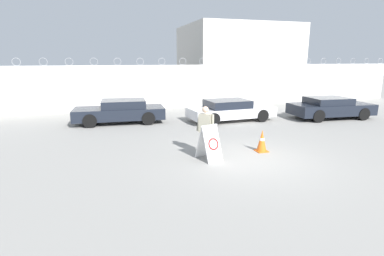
{
  "coord_description": "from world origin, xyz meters",
  "views": [
    {
      "loc": [
        -4.64,
        -8.51,
        3.25
      ],
      "look_at": [
        -1.6,
        1.44,
        0.84
      ],
      "focal_mm": 28.0,
      "sensor_mm": 36.0,
      "label": 1
    }
  ],
  "objects_px": {
    "traffic_cone_near": "(262,141)",
    "parked_car_far_side": "(330,107)",
    "barricade_sign": "(210,143)",
    "parked_car_rear_sedan": "(230,110)",
    "parked_car_front_coupe": "(120,111)",
    "security_guard": "(205,128)"
  },
  "relations": [
    {
      "from": "traffic_cone_near",
      "to": "parked_car_rear_sedan",
      "type": "relative_size",
      "value": 0.17
    },
    {
      "from": "security_guard",
      "to": "traffic_cone_near",
      "type": "xyz_separation_m",
      "value": [
        2.08,
        -0.23,
        -0.55
      ]
    },
    {
      "from": "barricade_sign",
      "to": "parked_car_rear_sedan",
      "type": "distance_m",
      "value": 6.56
    },
    {
      "from": "traffic_cone_near",
      "to": "parked_car_front_coupe",
      "type": "height_order",
      "value": "parked_car_front_coupe"
    },
    {
      "from": "barricade_sign",
      "to": "traffic_cone_near",
      "type": "bearing_deg",
      "value": -7.05
    },
    {
      "from": "parked_car_rear_sedan",
      "to": "security_guard",
      "type": "bearing_deg",
      "value": -125.64
    },
    {
      "from": "security_guard",
      "to": "traffic_cone_near",
      "type": "relative_size",
      "value": 2.17
    },
    {
      "from": "traffic_cone_near",
      "to": "parked_car_front_coupe",
      "type": "bearing_deg",
      "value": 124.51
    },
    {
      "from": "barricade_sign",
      "to": "traffic_cone_near",
      "type": "xyz_separation_m",
      "value": [
        2.11,
        0.32,
        -0.19
      ]
    },
    {
      "from": "barricade_sign",
      "to": "parked_car_far_side",
      "type": "distance_m",
      "value": 10.06
    },
    {
      "from": "parked_car_far_side",
      "to": "barricade_sign",
      "type": "bearing_deg",
      "value": -147.73
    },
    {
      "from": "barricade_sign",
      "to": "parked_car_front_coupe",
      "type": "bearing_deg",
      "value": 93.6
    },
    {
      "from": "barricade_sign",
      "to": "parked_car_front_coupe",
      "type": "distance_m",
      "value": 7.26
    },
    {
      "from": "parked_car_front_coupe",
      "to": "parked_car_far_side",
      "type": "distance_m",
      "value": 11.48
    },
    {
      "from": "barricade_sign",
      "to": "parked_car_rear_sedan",
      "type": "bearing_deg",
      "value": 44.62
    },
    {
      "from": "traffic_cone_near",
      "to": "parked_car_far_side",
      "type": "relative_size",
      "value": 0.17
    },
    {
      "from": "parked_car_front_coupe",
      "to": "parked_car_rear_sedan",
      "type": "xyz_separation_m",
      "value": [
        5.65,
        -1.16,
        -0.03
      ]
    },
    {
      "from": "traffic_cone_near",
      "to": "parked_car_front_coupe",
      "type": "relative_size",
      "value": 0.17
    },
    {
      "from": "barricade_sign",
      "to": "traffic_cone_near",
      "type": "height_order",
      "value": "barricade_sign"
    },
    {
      "from": "barricade_sign",
      "to": "parked_car_front_coupe",
      "type": "relative_size",
      "value": 0.25
    },
    {
      "from": "barricade_sign",
      "to": "traffic_cone_near",
      "type": "distance_m",
      "value": 2.14
    },
    {
      "from": "security_guard",
      "to": "parked_car_far_side",
      "type": "height_order",
      "value": "security_guard"
    }
  ]
}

